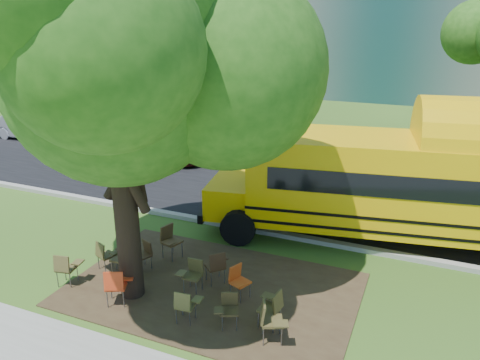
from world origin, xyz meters
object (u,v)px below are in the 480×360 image
at_px(school_bus, 451,187).
at_px(chair_6, 273,305).
at_px(chair_8, 124,255).
at_px(chair_11, 217,264).
at_px(pedestrian_a, 62,107).
at_px(bg_car_silver, 32,126).
at_px(chair_9, 143,252).
at_px(chair_12, 238,279).
at_px(chair_3, 193,272).
at_px(chair_1, 105,253).
at_px(chair_7, 270,318).
at_px(chair_0, 66,266).
at_px(main_tree, 113,67).
at_px(black_car, 115,158).
at_px(pedestrian_b, 46,107).
at_px(chair_4, 186,303).
at_px(chair_2, 117,283).
at_px(chair_10, 170,239).

xyz_separation_m(school_bus, chair_6, (-3.36, -5.63, -1.27)).
distance_m(chair_6, chair_8, 4.28).
distance_m(chair_11, pedestrian_a, 22.22).
distance_m(chair_8, bg_car_silver, 16.67).
relative_size(chair_8, chair_9, 1.20).
bearing_deg(chair_12, school_bus, 159.27).
distance_m(chair_3, chair_12, 1.15).
bearing_deg(chair_1, chair_7, 9.03).
bearing_deg(chair_0, main_tree, -1.29).
relative_size(chair_11, black_car, 0.24).
relative_size(chair_1, pedestrian_b, 0.47).
bearing_deg(chair_0, chair_7, -12.06).
height_order(chair_7, bg_car_silver, bg_car_silver).
height_order(main_tree, chair_0, main_tree).
bearing_deg(black_car, chair_9, -136.23).
height_order(chair_4, chair_9, chair_4).
bearing_deg(chair_11, chair_9, 134.93).
bearing_deg(chair_7, chair_12, -157.91).
xyz_separation_m(chair_1, bg_car_silver, (-12.74, 9.99, 0.22)).
bearing_deg(chair_0, chair_6, -6.85).
bearing_deg(school_bus, chair_3, -147.91).
height_order(main_tree, pedestrian_b, main_tree).
distance_m(bg_car_silver, pedestrian_b, 5.16).
distance_m(chair_2, chair_3, 1.80).
bearing_deg(black_car, main_tree, -138.78).
relative_size(chair_10, pedestrian_a, 0.52).
distance_m(chair_11, pedestrian_b, 23.18).
xyz_separation_m(pedestrian_a, pedestrian_b, (-1.27, -0.10, -0.05)).
relative_size(chair_4, chair_8, 0.85).
xyz_separation_m(chair_6, chair_7, (0.10, -0.48, 0.02)).
bearing_deg(chair_4, chair_1, 154.54).
distance_m(black_car, pedestrian_b, 12.99).
height_order(chair_0, chair_2, chair_2).
height_order(chair_8, black_car, black_car).
bearing_deg(chair_7, chair_9, -133.34).
bearing_deg(chair_6, chair_4, 115.52).
relative_size(chair_11, chair_12, 1.08).
relative_size(chair_2, chair_12, 1.13).
height_order(chair_6, chair_11, chair_11).
relative_size(chair_9, pedestrian_b, 0.46).
bearing_deg(pedestrian_b, chair_10, 34.58).
xyz_separation_m(chair_0, chair_11, (3.42, 1.55, 0.02)).
bearing_deg(chair_9, chair_2, 126.20).
bearing_deg(chair_12, chair_4, -4.48).
distance_m(school_bus, bg_car_silver, 21.54).
height_order(school_bus, pedestrian_a, school_bus).
xyz_separation_m(main_tree, chair_9, (-0.45, 1.15, -4.92)).
bearing_deg(pedestrian_a, chair_8, -137.35).
bearing_deg(pedestrian_b, chair_8, 30.94).
bearing_deg(chair_8, chair_9, -27.38).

